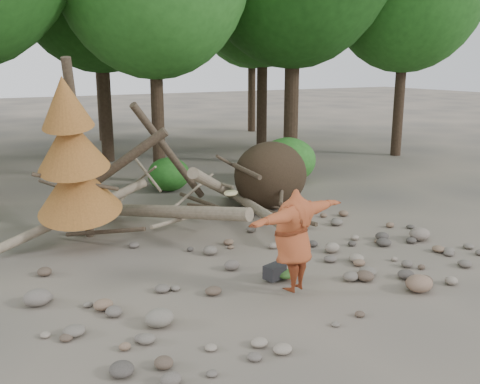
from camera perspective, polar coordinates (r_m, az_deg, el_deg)
ground at (r=11.03m, az=3.54°, el=-8.76°), size 120.00×120.00×0.00m
deadfall_pile at (r=15.21m, az=1.54°, el=1.37°), size 8.55×5.24×3.30m
dead_conifer at (r=12.37m, az=-17.33°, el=3.33°), size 2.06×2.16×4.35m
bush_mid at (r=17.93m, az=-7.61°, el=1.88°), size 1.40×1.40×1.12m
bush_right at (r=19.09m, az=5.10°, el=3.41°), size 2.00×2.00×1.60m
frisbee_thrower at (r=9.84m, az=5.73°, el=-5.12°), size 2.46×1.24×1.93m
backpack at (r=10.67m, az=3.71°, el=-8.77°), size 0.47×0.38×0.27m
cloth_green at (r=10.75m, az=5.06°, el=-8.94°), size 0.43×0.36×0.16m
cloth_orange at (r=10.73m, az=5.25°, el=-9.16°), size 0.29×0.23×0.10m
boulder_front_left at (r=9.07m, az=-8.60°, el=-13.12°), size 0.48×0.43×0.29m
boulder_front_right at (r=10.74m, az=18.56°, el=-9.23°), size 0.53×0.47×0.32m
boulder_mid_right at (r=13.67m, az=18.61°, el=-4.28°), size 0.51×0.46×0.31m
boulder_mid_left at (r=10.31m, az=-20.80°, el=-10.48°), size 0.49×0.44×0.29m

